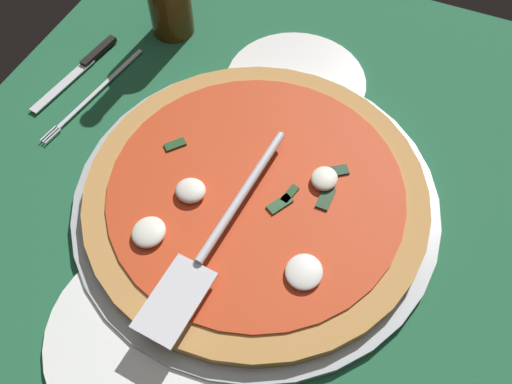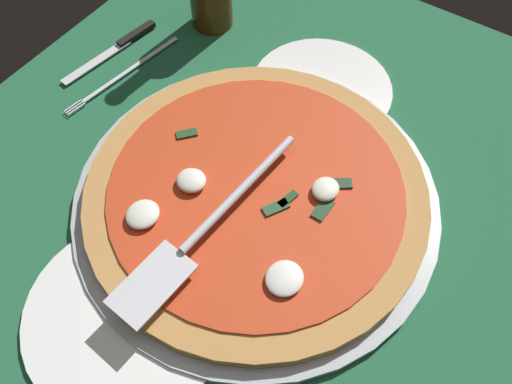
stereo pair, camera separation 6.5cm
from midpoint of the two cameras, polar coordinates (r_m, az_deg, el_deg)
The scene contains 8 objects.
ground_plane at distance 67.69cm, azimuth 0.65°, elevation -1.35°, with size 92.27×92.27×0.80cm, color #215D3B.
checker_pattern at distance 67.30cm, azimuth 0.65°, elevation -1.15°, with size 92.27×92.27×0.10cm.
pizza_pan at distance 66.60cm, azimuth -2.79°, elevation -1.01°, with size 45.51×45.51×1.39cm, color #ABB2B7.
dinner_plate_left at distance 61.16cm, azimuth -14.07°, elevation -14.80°, with size 23.32×23.32×1.00cm, color white.
dinner_plate_right at distance 79.52cm, azimuth 1.91°, elevation 11.57°, with size 20.50×20.50×1.00cm, color white.
pizza at distance 65.14cm, azimuth -2.89°, elevation -0.30°, with size 42.20×42.20×3.33cm.
pizza_server at distance 59.53cm, azimuth -7.37°, elevation -4.78°, with size 29.39×5.75×1.00cm.
place_setting_far at distance 84.56cm, azimuth -19.66°, elevation 11.01°, with size 21.78×13.69×1.40cm.
Camera 1 is at (-34.43, -10.65, 57.21)cm, focal length 37.26 mm.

